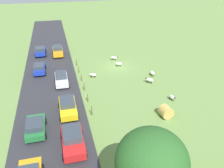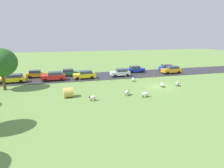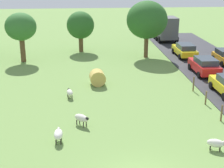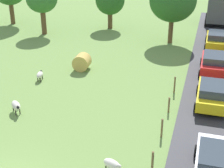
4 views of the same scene
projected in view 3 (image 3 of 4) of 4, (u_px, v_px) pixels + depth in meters
sheep_0 at (82, 118)px, 22.14m from camera, size 1.16×1.14×0.79m
sheep_1 at (58, 134)px, 20.01m from camera, size 0.54×1.19×0.78m
sheep_3 at (216, 143)px, 19.09m from camera, size 1.12×0.82×0.70m
sheep_5 at (70, 92)px, 26.95m from camera, size 0.66×1.12×0.71m
hay_bale_0 at (97, 78)px, 29.98m from camera, size 1.47×1.40×1.38m
tree_1 at (80, 25)px, 41.55m from camera, size 3.42×3.42×5.07m
tree_2 at (147, 20)px, 38.40m from camera, size 4.73×4.73×6.62m
tree_4 at (21, 27)px, 36.67m from camera, size 3.44×3.44×5.51m
fence_post_3 at (222, 113)px, 22.79m from camera, size 0.12×0.12×1.19m
fence_post_4 at (206, 98)px, 25.65m from camera, size 0.12×0.12×1.10m
fence_post_5 at (194, 84)px, 28.46m from camera, size 0.12×0.12×1.29m
truck_0 at (166, 28)px, 48.15m from camera, size 2.82×4.44×3.51m
car_2 at (185, 50)px, 39.73m from camera, size 2.16×4.60×1.56m
car_8 at (205, 65)px, 32.99m from camera, size 2.19×4.43×1.68m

